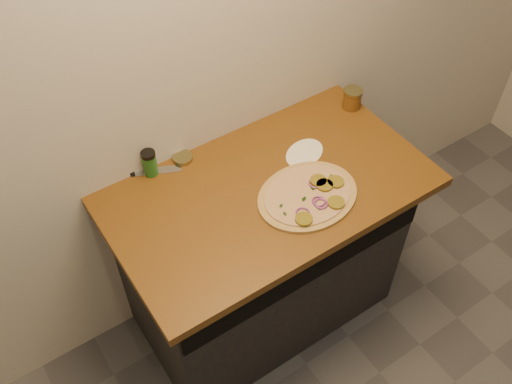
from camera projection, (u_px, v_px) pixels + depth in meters
cabinet at (263, 255)px, 2.47m from camera, size 1.10×0.60×0.86m
countertop at (268, 190)px, 2.12m from camera, size 1.20×0.70×0.04m
pizza at (309, 195)px, 2.06m from camera, size 0.40×0.40×0.03m
chefs_knife at (137, 173)px, 2.15m from camera, size 0.27×0.14×0.02m
mason_jar_lid at (183, 158)px, 2.19m from camera, size 0.10×0.10×0.02m
salsa_jar at (352, 98)px, 2.38m from camera, size 0.08×0.08×0.09m
spice_shaker at (150, 163)px, 2.11m from camera, size 0.05×0.05×0.11m
flour_spill at (304, 153)px, 2.22m from camera, size 0.23×0.23×0.00m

